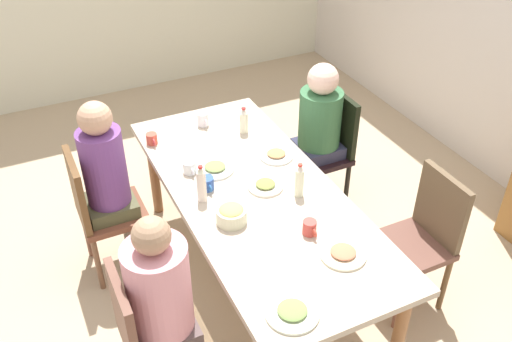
{
  "coord_description": "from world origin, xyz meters",
  "views": [
    {
      "loc": [
        2.37,
        -1.14,
        2.75
      ],
      "look_at": [
        0.0,
        0.0,
        0.88
      ],
      "focal_mm": 39.64,
      "sensor_mm": 36.0,
      "label": 1
    }
  ],
  "objects_px": {
    "plate_1": "(343,254)",
    "cup_4": "(152,139)",
    "chair_1": "(149,334)",
    "dining_table": "(256,202)",
    "cup_1": "(190,168)",
    "chair_0": "(99,208)",
    "bowl_0": "(231,214)",
    "plate_2": "(265,185)",
    "cup_2": "(207,184)",
    "chair_3": "(423,234)",
    "bottle_0": "(244,121)",
    "cup_3": "(310,228)",
    "chair_2": "(327,145)",
    "plate_3": "(276,155)",
    "person_1": "(163,298)",
    "plate_4": "(215,168)",
    "person_0": "(108,176)",
    "person_2": "(318,125)",
    "plate_0": "(292,312)",
    "bottle_1": "(299,181)",
    "cup_0": "(203,119)",
    "bottle_2": "(202,184)"
  },
  "relations": [
    {
      "from": "plate_1",
      "to": "cup_4",
      "type": "height_order",
      "value": "cup_4"
    },
    {
      "from": "chair_1",
      "to": "cup_4",
      "type": "relative_size",
      "value": 8.29
    },
    {
      "from": "dining_table",
      "to": "cup_1",
      "type": "xyz_separation_m",
      "value": [
        -0.35,
        -0.28,
        0.11
      ]
    },
    {
      "from": "chair_0",
      "to": "chair_1",
      "type": "distance_m",
      "value": 1.08
    },
    {
      "from": "plate_1",
      "to": "bowl_0",
      "type": "distance_m",
      "value": 0.64
    },
    {
      "from": "cup_1",
      "to": "plate_2",
      "type": "bearing_deg",
      "value": 46.4
    },
    {
      "from": "cup_2",
      "to": "dining_table",
      "type": "bearing_deg",
      "value": 58.92
    },
    {
      "from": "dining_table",
      "to": "chair_3",
      "type": "relative_size",
      "value": 2.39
    },
    {
      "from": "chair_1",
      "to": "bottle_0",
      "type": "bearing_deg",
      "value": 138.23
    },
    {
      "from": "cup_1",
      "to": "cup_3",
      "type": "bearing_deg",
      "value": 25.33
    },
    {
      "from": "chair_2",
      "to": "plate_2",
      "type": "xyz_separation_m",
      "value": [
        0.52,
        -0.77,
        0.23
      ]
    },
    {
      "from": "cup_4",
      "to": "bottle_0",
      "type": "relative_size",
      "value": 0.57
    },
    {
      "from": "plate_3",
      "to": "cup_3",
      "type": "relative_size",
      "value": 1.97
    },
    {
      "from": "person_1",
      "to": "plate_1",
      "type": "relative_size",
      "value": 5.05
    },
    {
      "from": "person_1",
      "to": "plate_4",
      "type": "xyz_separation_m",
      "value": [
        -0.85,
        0.62,
        0.03
      ]
    },
    {
      "from": "cup_4",
      "to": "dining_table",
      "type": "bearing_deg",
      "value": 26.98
    },
    {
      "from": "chair_2",
      "to": "plate_2",
      "type": "bearing_deg",
      "value": -55.75
    },
    {
      "from": "person_0",
      "to": "cup_1",
      "type": "distance_m",
      "value": 0.5
    },
    {
      "from": "person_2",
      "to": "person_0",
      "type": "bearing_deg",
      "value": -90.0
    },
    {
      "from": "plate_0",
      "to": "person_2",
      "type": "bearing_deg",
      "value": 145.28
    },
    {
      "from": "dining_table",
      "to": "plate_4",
      "type": "distance_m",
      "value": 0.35
    },
    {
      "from": "plate_2",
      "to": "bottle_1",
      "type": "distance_m",
      "value": 0.23
    },
    {
      "from": "chair_0",
      "to": "cup_4",
      "type": "bearing_deg",
      "value": 117.48
    },
    {
      "from": "plate_0",
      "to": "chair_2",
      "type": "bearing_deg",
      "value": 142.89
    },
    {
      "from": "plate_1",
      "to": "plate_3",
      "type": "distance_m",
      "value": 0.96
    },
    {
      "from": "plate_1",
      "to": "cup_2",
      "type": "xyz_separation_m",
      "value": [
        -0.82,
        -0.42,
        0.03
      ]
    },
    {
      "from": "plate_0",
      "to": "plate_4",
      "type": "xyz_separation_m",
      "value": [
        -1.2,
        0.11,
        0.0
      ]
    },
    {
      "from": "plate_0",
      "to": "bottle_0",
      "type": "bearing_deg",
      "value": 163.24
    },
    {
      "from": "person_2",
      "to": "cup_4",
      "type": "distance_m",
      "value": 1.16
    },
    {
      "from": "cup_2",
      "to": "plate_0",
      "type": "bearing_deg",
      "value": 0.07
    },
    {
      "from": "chair_1",
      "to": "person_1",
      "type": "bearing_deg",
      "value": 90.0
    },
    {
      "from": "dining_table",
      "to": "person_0",
      "type": "height_order",
      "value": "person_0"
    },
    {
      "from": "plate_0",
      "to": "cup_4",
      "type": "bearing_deg",
      "value": -175.01
    },
    {
      "from": "bowl_0",
      "to": "cup_2",
      "type": "distance_m",
      "value": 0.33
    },
    {
      "from": "plate_2",
      "to": "cup_3",
      "type": "xyz_separation_m",
      "value": [
        0.47,
        0.03,
        0.03
      ]
    },
    {
      "from": "chair_3",
      "to": "cup_1",
      "type": "height_order",
      "value": "chair_3"
    },
    {
      "from": "cup_0",
      "to": "bottle_2",
      "type": "height_order",
      "value": "bottle_2"
    },
    {
      "from": "plate_1",
      "to": "bottle_1",
      "type": "bearing_deg",
      "value": 175.51
    },
    {
      "from": "plate_3",
      "to": "cup_0",
      "type": "distance_m",
      "value": 0.63
    },
    {
      "from": "dining_table",
      "to": "person_2",
      "type": "height_order",
      "value": "person_2"
    },
    {
      "from": "chair_2",
      "to": "chair_0",
      "type": "bearing_deg",
      "value": -90.0
    },
    {
      "from": "chair_2",
      "to": "cup_2",
      "type": "distance_m",
      "value": 1.18
    },
    {
      "from": "plate_0",
      "to": "cup_1",
      "type": "bearing_deg",
      "value": -178.37
    },
    {
      "from": "person_2",
      "to": "cup_4",
      "type": "xyz_separation_m",
      "value": [
        -0.23,
        -1.14,
        0.06
      ]
    },
    {
      "from": "cup_3",
      "to": "bottle_0",
      "type": "relative_size",
      "value": 0.58
    },
    {
      "from": "plate_2",
      "to": "chair_1",
      "type": "bearing_deg",
      "value": -58.57
    },
    {
      "from": "bowl_0",
      "to": "bottle_1",
      "type": "relative_size",
      "value": 0.76
    },
    {
      "from": "person_0",
      "to": "person_1",
      "type": "height_order",
      "value": "person_0"
    },
    {
      "from": "plate_3",
      "to": "cup_2",
      "type": "bearing_deg",
      "value": -76.31
    },
    {
      "from": "plate_0",
      "to": "bowl_0",
      "type": "distance_m",
      "value": 0.71
    }
  ]
}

